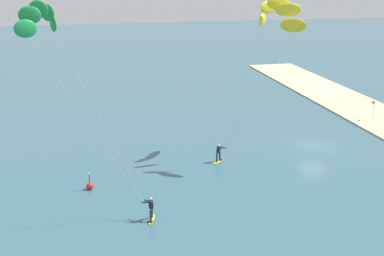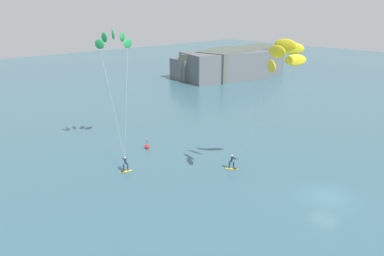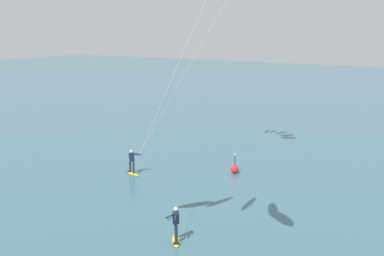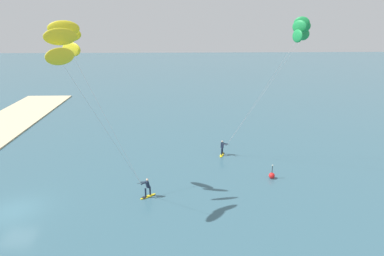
{
  "view_description": "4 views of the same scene",
  "coord_description": "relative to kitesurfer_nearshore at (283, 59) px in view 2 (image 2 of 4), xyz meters",
  "views": [
    {
      "loc": [
        -38.62,
        21.05,
        15.99
      ],
      "look_at": [
        -3.23,
        12.93,
        3.85
      ],
      "focal_mm": 43.59,
      "sensor_mm": 36.0,
      "label": 1
    },
    {
      "loc": [
        -30.95,
        -14.97,
        17.06
      ],
      "look_at": [
        -4.34,
        13.82,
        4.39
      ],
      "focal_mm": 35.84,
      "sensor_mm": 36.0,
      "label": 2
    },
    {
      "loc": [
        10.92,
        -7.72,
        9.87
      ],
      "look_at": [
        -5.3,
        16.82,
        3.89
      ],
      "focal_mm": 47.18,
      "sensor_mm": 36.0,
      "label": 3
    },
    {
      "loc": [
        23.69,
        13.04,
        14.43
      ],
      "look_at": [
        -6.7,
        14.07,
        4.43
      ],
      "focal_mm": 32.0,
      "sensor_mm": 36.0,
      "label": 4
    }
  ],
  "objects": [
    {
      "name": "ground_plane",
      "position": [
        1.06,
        -5.21,
        -12.35
      ],
      "size": [
        240.0,
        240.0,
        0.0
      ],
      "primitive_type": "plane",
      "color": "#386070"
    },
    {
      "name": "kitesurfer_mid_water",
      "position": [
        -6.44,
        18.2,
        0.29
      ],
      "size": [
        6.16,
        8.11,
        14.37
      ],
      "color": "yellow",
      "rests_on": "ground"
    },
    {
      "name": "marker_buoy",
      "position": [
        -3.82,
        16.24,
        -12.06
      ],
      "size": [
        0.56,
        0.56,
        1.38
      ],
      "color": "red",
      "rests_on": "ground"
    },
    {
      "name": "kitesurfer_nearshore",
      "position": [
        0.0,
        0.0,
        0.0
      ],
      "size": [
        6.61,
        7.22,
        14.14
      ],
      "color": "yellow",
      "rests_on": "ground"
    },
    {
      "name": "distant_headland",
      "position": [
        41.75,
        43.47,
        -9.37
      ],
      "size": [
        32.83,
        18.33,
        6.63
      ],
      "color": "#4C564C",
      "rests_on": "ground"
    }
  ]
}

